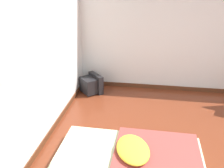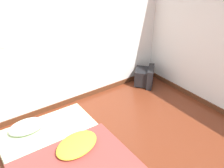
% 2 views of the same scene
% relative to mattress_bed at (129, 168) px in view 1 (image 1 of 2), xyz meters
% --- Properties ---
extents(wall_back, '(7.33, 0.08, 2.60)m').
position_rel_mattress_bed_xyz_m(wall_back, '(0.25, 1.34, 1.16)').
color(wall_back, white).
rests_on(wall_back, ground_plane).
extents(wall_right, '(0.08, 7.71, 2.60)m').
position_rel_mattress_bed_xyz_m(wall_right, '(2.75, -1.35, 1.16)').
color(wall_right, white).
rests_on(wall_right, ground_plane).
extents(mattress_bed, '(1.40, 1.88, 0.34)m').
position_rel_mattress_bed_xyz_m(mattress_bed, '(0.00, 0.00, 0.00)').
color(mattress_bed, beige).
rests_on(mattress_bed, ground_plane).
extents(crt_tv, '(0.55, 0.55, 0.39)m').
position_rel_mattress_bed_xyz_m(crt_tv, '(2.31, 1.01, 0.06)').
color(crt_tv, black).
rests_on(crt_tv, ground_plane).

